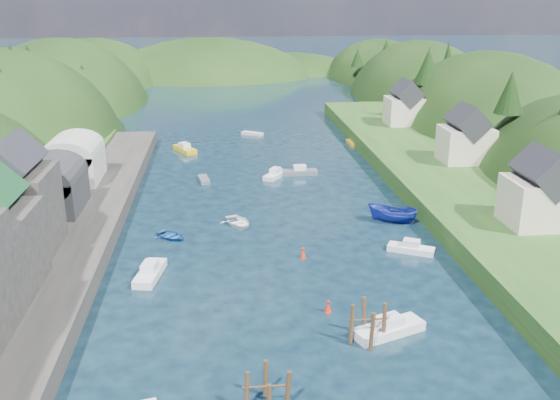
{
  "coord_description": "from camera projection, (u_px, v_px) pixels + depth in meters",
  "views": [
    {
      "loc": [
        -6.32,
        -37.28,
        26.02
      ],
      "look_at": [
        0.0,
        28.0,
        4.0
      ],
      "focal_mm": 40.0,
      "sensor_mm": 36.0,
      "label": 1
    }
  ],
  "objects": [
    {
      "name": "piling_cluster_near",
      "position": [
        267.0,
        394.0,
        40.65
      ],
      "size": [
        3.22,
        3.0,
        3.34
      ],
      "color": "#382314",
      "rests_on": "ground"
    },
    {
      "name": "hillside_left",
      "position": [
        9.0,
        188.0,
        113.26
      ],
      "size": [
        44.0,
        245.56,
        52.0
      ],
      "color": "black",
      "rests_on": "ground"
    },
    {
      "name": "moored_boats",
      "position": [
        269.0,
        249.0,
        64.57
      ],
      "size": [
        36.41,
        93.37,
        2.27
      ],
      "color": "#1B4E98",
      "rests_on": "ground"
    },
    {
      "name": "hillside_right",
      "position": [
        487.0,
        172.0,
        121.28
      ],
      "size": [
        36.0,
        245.56,
        48.0
      ],
      "color": "black",
      "rests_on": "ground"
    },
    {
      "name": "right_bank_cottages",
      "position": [
        458.0,
        138.0,
        90.34
      ],
      "size": [
        9.0,
        59.24,
        8.41
      ],
      "color": "beige",
      "rests_on": "terrace_right"
    },
    {
      "name": "quay_left",
      "position": [
        42.0,
        263.0,
        60.4
      ],
      "size": [
        12.0,
        110.0,
        2.0
      ],
      "primitive_type": "cube",
      "color": "#2D2B28",
      "rests_on": "ground"
    },
    {
      "name": "hill_trees",
      "position": [
        253.0,
        89.0,
        99.94
      ],
      "size": [
        91.47,
        149.9,
        12.38
      ],
      "color": "black",
      "rests_on": "ground"
    },
    {
      "name": "channel_buoy_far",
      "position": [
        303.0,
        253.0,
        63.99
      ],
      "size": [
        0.7,
        0.7,
        1.1
      ],
      "color": "#B01E0E",
      "rests_on": "ground"
    },
    {
      "name": "terrace_right",
      "position": [
        456.0,
        186.0,
        83.68
      ],
      "size": [
        16.0,
        120.0,
        2.4
      ],
      "primitive_type": "cube",
      "color": "#234719",
      "rests_on": "ground"
    },
    {
      "name": "channel_buoy_near",
      "position": [
        328.0,
        307.0,
        53.1
      ],
      "size": [
        0.7,
        0.7,
        1.1
      ],
      "color": "#B01E0E",
      "rests_on": "ground"
    },
    {
      "name": "boat_sheds",
      "position": [
        62.0,
        168.0,
        76.79
      ],
      "size": [
        7.0,
        21.0,
        7.5
      ],
      "color": "#2D2D30",
      "rests_on": "quay_left"
    },
    {
      "name": "ground",
      "position": [
        266.0,
        178.0,
        91.22
      ],
      "size": [
        600.0,
        600.0,
        0.0
      ],
      "primitive_type": "plane",
      "color": "black",
      "rests_on": "ground"
    },
    {
      "name": "piling_cluster_far",
      "position": [
        368.0,
        326.0,
        48.33
      ],
      "size": [
        3.08,
        2.89,
        3.83
      ],
      "color": "#382314",
      "rests_on": "ground"
    },
    {
      "name": "far_hills",
      "position": [
        242.0,
        105.0,
        211.78
      ],
      "size": [
        103.0,
        68.0,
        44.0
      ],
      "color": "black",
      "rests_on": "ground"
    }
  ]
}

